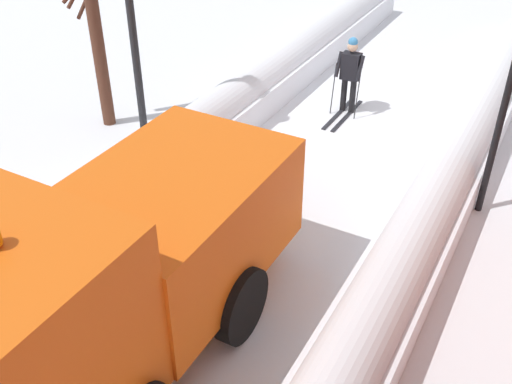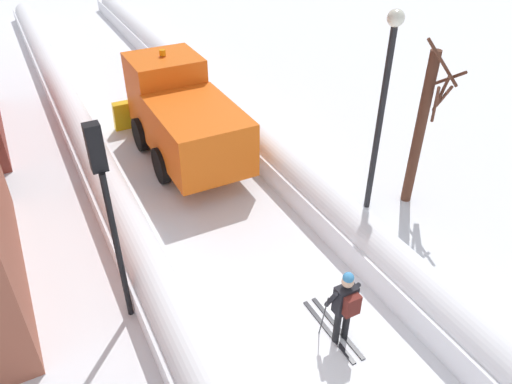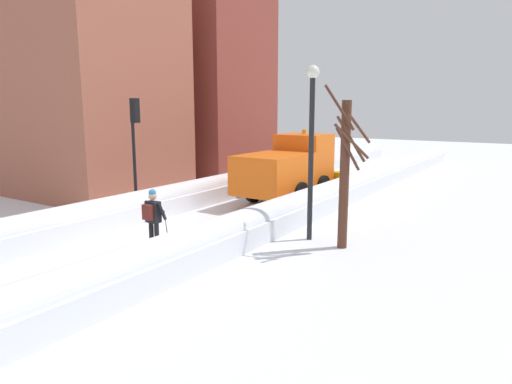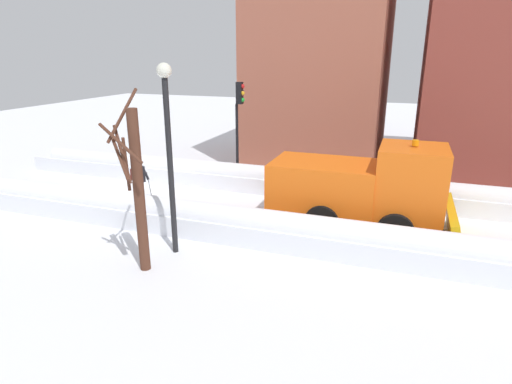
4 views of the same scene
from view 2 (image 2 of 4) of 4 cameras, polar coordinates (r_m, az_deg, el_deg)
ground_plane at (r=17.78m, az=-11.13°, el=6.43°), size 80.00×80.00×0.00m
snowbank_left at (r=17.16m, az=-19.18°, el=5.92°), size 1.10×36.00×1.12m
snowbank_right at (r=18.29m, az=-3.86°, el=9.60°), size 1.10×36.00×1.12m
plow_truck at (r=15.70m, az=-8.55°, el=8.84°), size 3.20×5.98×3.12m
skier at (r=9.89m, az=10.21°, el=-12.64°), size 0.62×1.80×1.81m
traffic_light_pole at (r=9.34m, az=-17.06°, el=0.10°), size 0.28×0.42×4.45m
street_lamp at (r=12.57m, az=14.57°, el=10.99°), size 0.40×0.40×5.36m
bare_tree_near at (r=13.63m, az=18.63°, el=7.18°), size 1.27×1.29×4.76m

